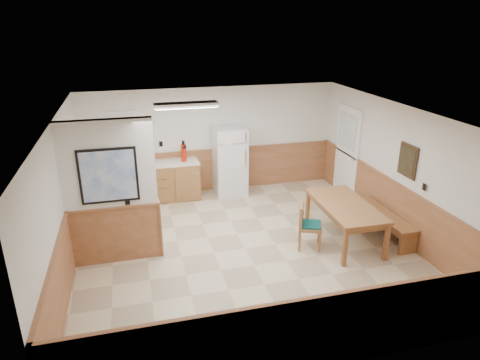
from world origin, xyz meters
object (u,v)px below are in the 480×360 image
object	(u,v)px
dining_chair	(306,222)
dining_bench	(383,217)
fire_extinguisher	(184,152)
soap_bottle	(124,161)
dining_table	(345,209)
refrigerator	(230,161)

from	to	relation	value
dining_chair	dining_bench	bearing A→B (deg)	25.41
fire_extinguisher	soap_bottle	size ratio (longest dim) A/B	2.20
dining_table	fire_extinguisher	size ratio (longest dim) A/B	3.75
dining_chair	soap_bottle	bearing A→B (deg)	159.47
refrigerator	dining_bench	world-z (taller)	refrigerator
dining_chair	fire_extinguisher	xyz separation A→B (m)	(-1.81, 2.86, 0.62)
dining_chair	dining_table	bearing A→B (deg)	25.48
fire_extinguisher	soap_bottle	distance (m)	1.33
dining_table	dining_chair	xyz separation A→B (m)	(-0.80, -0.05, -0.16)
dining_bench	dining_chair	distance (m)	1.67
fire_extinguisher	dining_chair	bearing A→B (deg)	-36.70
dining_table	dining_bench	size ratio (longest dim) A/B	1.05
dining_bench	soap_bottle	size ratio (longest dim) A/B	7.84
refrigerator	dining_chair	bearing A→B (deg)	-76.17
dining_chair	soap_bottle	size ratio (longest dim) A/B	3.89
refrigerator	fire_extinguisher	size ratio (longest dim) A/B	3.38
fire_extinguisher	dining_table	bearing A→B (deg)	-26.19
dining_bench	soap_bottle	world-z (taller)	soap_bottle
refrigerator	soap_bottle	bearing A→B (deg)	178.21
dining_chair	soap_bottle	xyz separation A→B (m)	(-3.14, 2.88, 0.51)
dining_table	fire_extinguisher	xyz separation A→B (m)	(-2.61, 2.81, 0.45)
dining_table	dining_bench	xyz separation A→B (m)	(0.86, 0.05, -0.31)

